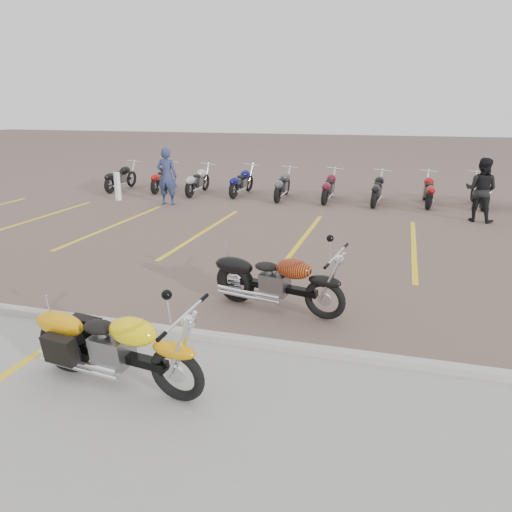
{
  "coord_description": "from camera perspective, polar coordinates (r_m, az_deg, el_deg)",
  "views": [
    {
      "loc": [
        2.28,
        -8.09,
        3.28
      ],
      "look_at": [
        -0.04,
        -0.13,
        0.75
      ],
      "focal_mm": 35.0,
      "sensor_mm": 36.0,
      "label": 1
    }
  ],
  "objects": [
    {
      "name": "parking_stripes",
      "position": [
        12.74,
        5.38,
        1.97
      ],
      "size": [
        38.0,
        5.5,
        0.01
      ],
      "primitive_type": null,
      "color": "yellow",
      "rests_on": "ground"
    },
    {
      "name": "ground",
      "position": [
        9.03,
        0.47,
        -4.34
      ],
      "size": [
        100.0,
        100.0,
        0.0
      ],
      "primitive_type": "plane",
      "color": "brown",
      "rests_on": "ground"
    },
    {
      "name": "person_b",
      "position": [
        15.85,
        24.33,
        6.9
      ],
      "size": [
        1.08,
        0.97,
        1.84
      ],
      "primitive_type": "imported",
      "rotation": [
        0.0,
        0.0,
        2.78
      ],
      "color": "black",
      "rests_on": "ground"
    },
    {
      "name": "person_a",
      "position": [
        17.23,
        -10.14,
        8.94
      ],
      "size": [
        0.72,
        0.49,
        1.91
      ],
      "primitive_type": "imported",
      "rotation": [
        0.0,
        0.0,
        3.19
      ],
      "color": "navy",
      "rests_on": "ground"
    },
    {
      "name": "bollard",
      "position": [
        18.45,
        -15.55,
        7.68
      ],
      "size": [
        0.19,
        0.19,
        1.0
      ],
      "primitive_type": "cube",
      "rotation": [
        0.0,
        0.0,
        -0.34
      ],
      "color": "white",
      "rests_on": "ground"
    },
    {
      "name": "concrete_apron",
      "position": [
        5.37,
        -13.71,
        -21.16
      ],
      "size": [
        60.0,
        5.0,
        0.01
      ],
      "primitive_type": "cube",
      "color": "#9E9B93",
      "rests_on": "ground"
    },
    {
      "name": "curb",
      "position": [
        7.26,
        -3.89,
        -9.4
      ],
      "size": [
        60.0,
        0.18,
        0.12
      ],
      "primitive_type": "cube",
      "color": "#ADAAA3",
      "rests_on": "ground"
    },
    {
      "name": "flame_cruiser",
      "position": [
        8.2,
        2.27,
        -3.04
      ],
      "size": [
        2.31,
        0.65,
        0.96
      ],
      "rotation": [
        0.12,
        0.0,
        -0.22
      ],
      "color": "black",
      "rests_on": "ground"
    },
    {
      "name": "yellow_cruiser",
      "position": [
        6.3,
        -15.81,
        -10.04
      ],
      "size": [
        2.39,
        0.52,
        0.98
      ],
      "rotation": [
        0.13,
        0.0,
        -0.14
      ],
      "color": "black",
      "rests_on": "ground"
    },
    {
      "name": "bg_bike_row",
      "position": [
        18.06,
        5.69,
        8.18
      ],
      "size": [
        15.51,
        2.01,
        1.1
      ],
      "color": "black",
      "rests_on": "ground"
    }
  ]
}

